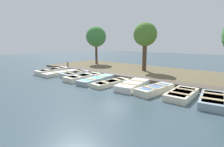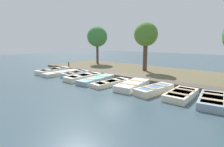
% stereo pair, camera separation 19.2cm
% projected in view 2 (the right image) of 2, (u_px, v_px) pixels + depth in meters
% --- Properties ---
extents(ground_plane, '(80.00, 80.00, 0.00)m').
position_uv_depth(ground_plane, '(112.00, 80.00, 14.48)').
color(ground_plane, '#384C56').
extents(shore_bank, '(8.00, 24.00, 0.20)m').
position_uv_depth(shore_bank, '(143.00, 72.00, 18.20)').
color(shore_bank, brown).
rests_on(shore_bank, ground_plane).
extents(dock_walkway, '(1.07, 20.17, 0.29)m').
position_uv_depth(dock_walkway, '(123.00, 76.00, 15.51)').
color(dock_walkway, '#51473D').
rests_on(dock_walkway, ground_plane).
extents(rowboat_0, '(3.72, 1.62, 0.44)m').
position_uv_depth(rowboat_0, '(53.00, 71.00, 18.08)').
color(rowboat_0, silver).
rests_on(rowboat_0, ground_plane).
extents(rowboat_1, '(3.58, 1.05, 0.36)m').
position_uv_depth(rowboat_1, '(61.00, 73.00, 16.94)').
color(rowboat_1, beige).
rests_on(rowboat_1, ground_plane).
extents(rowboat_2, '(2.69, 1.08, 0.42)m').
position_uv_depth(rowboat_2, '(76.00, 74.00, 16.28)').
color(rowboat_2, '#B2BCC1').
rests_on(rowboat_2, ground_plane).
extents(rowboat_3, '(3.30, 1.26, 0.42)m').
position_uv_depth(rowboat_3, '(83.00, 77.00, 14.84)').
color(rowboat_3, beige).
rests_on(rowboat_3, ground_plane).
extents(rowboat_4, '(3.67, 1.39, 0.38)m').
position_uv_depth(rowboat_4, '(96.00, 79.00, 13.97)').
color(rowboat_4, '#8C9EA8').
rests_on(rowboat_4, ground_plane).
extents(rowboat_5, '(3.24, 1.29, 0.33)m').
position_uv_depth(rowboat_5, '(111.00, 83.00, 12.92)').
color(rowboat_5, beige).
rests_on(rowboat_5, ground_plane).
extents(rowboat_6, '(3.28, 1.58, 0.42)m').
position_uv_depth(rowboat_6, '(132.00, 85.00, 12.06)').
color(rowboat_6, silver).
rests_on(rowboat_6, ground_plane).
extents(rowboat_7, '(3.03, 1.45, 0.43)m').
position_uv_depth(rowboat_7, '(154.00, 89.00, 10.91)').
color(rowboat_7, beige).
rests_on(rowboat_7, ground_plane).
extents(rowboat_8, '(2.76, 1.25, 0.38)m').
position_uv_depth(rowboat_8, '(181.00, 94.00, 9.96)').
color(rowboat_8, beige).
rests_on(rowboat_8, ground_plane).
extents(rowboat_9, '(2.98, 1.58, 0.40)m').
position_uv_depth(rowboat_9, '(212.00, 100.00, 8.95)').
color(rowboat_9, '#8C9EA8').
rests_on(rowboat_9, ground_plane).
extents(mooring_post_near, '(0.14, 0.14, 0.84)m').
position_uv_depth(mooring_post_near, '(69.00, 65.00, 20.57)').
color(mooring_post_near, brown).
rests_on(mooring_post_near, ground_plane).
extents(park_tree_far_left, '(2.73, 2.73, 5.23)m').
position_uv_depth(park_tree_far_left, '(97.00, 37.00, 23.76)').
color(park_tree_far_left, '#4C3828').
rests_on(park_tree_far_left, ground_plane).
extents(park_tree_left, '(2.37, 2.37, 5.08)m').
position_uv_depth(park_tree_left, '(146.00, 35.00, 17.51)').
color(park_tree_left, '#4C3828').
rests_on(park_tree_left, ground_plane).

